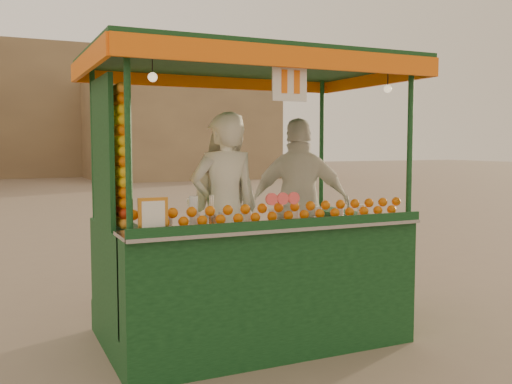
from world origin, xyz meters
name	(u,v)px	position (x,y,z in m)	size (l,w,h in m)	color
ground	(225,336)	(0.00, 0.00, 0.00)	(90.00, 90.00, 0.00)	#756354
building_right	(179,129)	(7.00, 24.00, 2.50)	(9.00, 6.00, 5.00)	#957A54
juice_cart	(246,251)	(0.12, -0.21, 0.80)	(2.73, 1.77, 2.48)	black
vendor_left	(224,210)	(0.00, -0.01, 1.15)	(0.64, 0.43, 1.72)	white
vendor_middle	(223,213)	(0.10, 0.28, 1.08)	(0.97, 0.96, 1.58)	silver
vendor_right	(300,205)	(0.86, 0.16, 1.13)	(1.07, 0.75, 1.69)	silver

